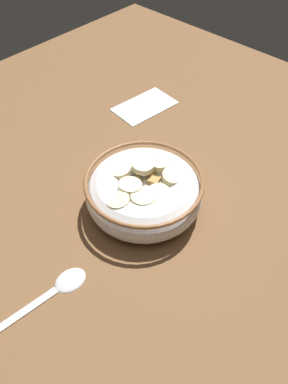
{
  "coord_description": "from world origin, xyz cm",
  "views": [
    {
      "loc": [
        -28.14,
        -26.24,
        45.21
      ],
      "look_at": [
        0.0,
        0.0,
        3.0
      ],
      "focal_mm": 35.67,
      "sensor_mm": 36.0,
      "label": 1
    }
  ],
  "objects": [
    {
      "name": "spoon",
      "position": [
        -18.71,
        -1.53,
        0.34
      ],
      "size": [
        17.43,
        4.15,
        0.8
      ],
      "color": "silver",
      "rests_on": "ground_plane"
    },
    {
      "name": "cereal_bowl",
      "position": [
        0.0,
        0.01,
        3.14
      ],
      "size": [
        17.61,
        17.61,
        5.99
      ],
      "color": "white",
      "rests_on": "ground_plane"
    },
    {
      "name": "folded_napkin",
      "position": [
        19.26,
        17.75,
        0.15
      ],
      "size": [
        13.01,
        8.69,
        0.3
      ],
      "primitive_type": "cube",
      "rotation": [
        0.0,
        0.0,
        -0.11
      ],
      "color": "silver",
      "rests_on": "ground_plane"
    },
    {
      "name": "ground_plane",
      "position": [
        0.0,
        0.0,
        -1.0
      ],
      "size": [
        109.65,
        109.65,
        2.0
      ],
      "primitive_type": "cube",
      "color": "brown"
    }
  ]
}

